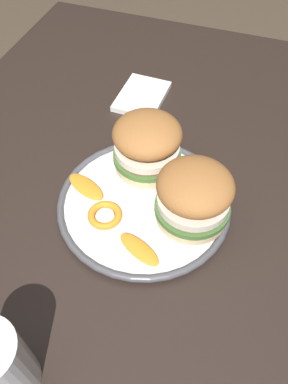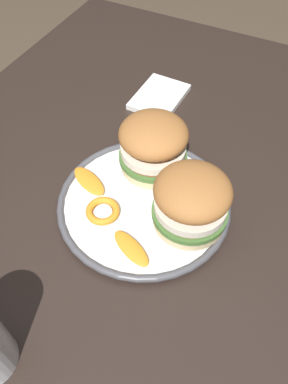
# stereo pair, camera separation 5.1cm
# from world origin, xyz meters

# --- Properties ---
(ground_plane) EXTENTS (8.00, 8.00, 0.00)m
(ground_plane) POSITION_xyz_m (0.00, 0.00, 0.00)
(ground_plane) COLOR #4C3D2D
(dining_table) EXTENTS (1.32, 0.86, 0.74)m
(dining_table) POSITION_xyz_m (0.00, 0.00, 0.64)
(dining_table) COLOR black
(dining_table) RESTS_ON ground
(dinner_plate) EXTENTS (0.29, 0.29, 0.02)m
(dinner_plate) POSITION_xyz_m (-0.05, 0.04, 0.75)
(dinner_plate) COLOR white
(dinner_plate) RESTS_ON dining_table
(sandwich_half_left) EXTENTS (0.16, 0.16, 0.10)m
(sandwich_half_left) POSITION_xyz_m (-0.13, 0.02, 0.81)
(sandwich_half_left) COLOR beige
(sandwich_half_left) RESTS_ON dinner_plate
(sandwich_half_right) EXTENTS (0.16, 0.16, 0.10)m
(sandwich_half_right) POSITION_xyz_m (-0.05, 0.12, 0.81)
(sandwich_half_right) COLOR beige
(sandwich_half_right) RESTS_ON dinner_plate
(orange_peel_curled) EXTENTS (0.08, 0.08, 0.01)m
(orange_peel_curled) POSITION_xyz_m (-0.00, -0.01, 0.76)
(orange_peel_curled) COLOR orange
(orange_peel_curled) RESTS_ON dinner_plate
(orange_peel_strip_long) EXTENTS (0.06, 0.08, 0.01)m
(orange_peel_strip_long) POSITION_xyz_m (0.04, 0.07, 0.76)
(orange_peel_strip_long) COLOR orange
(orange_peel_strip_long) RESTS_ON dinner_plate
(orange_peel_strip_short) EXTENTS (0.06, 0.08, 0.01)m
(orange_peel_strip_short) POSITION_xyz_m (-0.05, -0.06, 0.76)
(orange_peel_strip_short) COLOR orange
(orange_peel_strip_short) RESTS_ON dinner_plate
(folded_napkin) EXTENTS (0.13, 0.10, 0.01)m
(folded_napkin) POSITION_xyz_m (-0.33, -0.06, 0.75)
(folded_napkin) COLOR white
(folded_napkin) RESTS_ON dining_table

